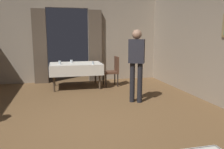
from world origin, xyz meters
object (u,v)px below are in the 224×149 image
glass_mid_b (71,61)px  person_diner_standing_aside (136,60)px  chair_mid_right (113,70)px  dining_table_mid (76,66)px  glass_mid_a (93,63)px  glass_mid_c (60,62)px

glass_mid_b → person_diner_standing_aside: size_ratio=0.05×
chair_mid_right → glass_mid_b: size_ratio=10.92×
dining_table_mid → glass_mid_a: glass_mid_a is taller
dining_table_mid → glass_mid_c: 0.51m
chair_mid_right → glass_mid_a: (-0.69, -0.34, 0.28)m
dining_table_mid → glass_mid_c: glass_mid_c is taller
chair_mid_right → glass_mid_c: size_ratio=8.84×
glass_mid_a → person_diner_standing_aside: person_diner_standing_aside is taller
chair_mid_right → person_diner_standing_aside: person_diner_standing_aside is taller
glass_mid_b → glass_mid_a: bearing=-44.0°
glass_mid_b → glass_mid_c: 0.50m
dining_table_mid → glass_mid_c: bearing=-166.7°
chair_mid_right → person_diner_standing_aside: 1.96m
glass_mid_a → person_diner_standing_aside: size_ratio=0.05×
glass_mid_c → person_diner_standing_aside: size_ratio=0.06×
glass_mid_a → glass_mid_c: (-0.95, 0.23, 0.01)m
glass_mid_a → dining_table_mid: bearing=144.5°
glass_mid_a → glass_mid_c: bearing=166.5°
dining_table_mid → person_diner_standing_aside: bearing=-56.1°
dining_table_mid → chair_mid_right: size_ratio=1.67×
dining_table_mid → chair_mid_right: chair_mid_right is taller
dining_table_mid → person_diner_standing_aside: person_diner_standing_aside is taller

